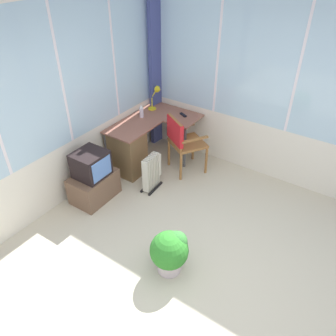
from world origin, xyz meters
TOP-DOWN VIEW (x-y plane):
  - ground at (0.00, 0.00)m, footprint 5.72×5.58m
  - north_window_panel at (0.00, 2.32)m, footprint 4.72×0.07m
  - east_window_panel at (2.39, 0.00)m, footprint 0.07×4.58m
  - curtain_corner at (2.26, 2.19)m, footprint 0.25×0.09m
  - desk at (1.28, 1.97)m, footprint 1.37×0.98m
  - desk_lamp at (2.10, 2.06)m, footprint 0.23×0.20m
  - tv_remote at (2.12, 1.56)m, footprint 0.10×0.15m
  - spray_bottle at (1.70, 2.07)m, footprint 0.06×0.06m
  - wooden_armchair at (1.69, 1.32)m, footprint 0.66×0.66m
  - tv_on_stand at (0.44, 1.97)m, footprint 0.65×0.45m
  - space_heater at (1.09, 1.43)m, footprint 0.40×0.19m
  - potted_plant at (0.00, 0.37)m, footprint 0.43×0.43m

SIDE VIEW (x-z plane):
  - ground at x=0.00m, z-range -0.06..0.00m
  - space_heater at x=1.09m, z-range 0.00..0.56m
  - potted_plant at x=0.00m, z-range 0.04..0.57m
  - tv_on_stand at x=0.44m, z-range -0.04..0.71m
  - desk at x=1.28m, z-range 0.04..0.77m
  - wooden_armchair at x=1.69m, z-range 0.13..1.07m
  - tv_remote at x=2.12m, z-range 0.74..0.76m
  - spray_bottle at x=1.70m, z-range 0.73..0.95m
  - desk_lamp at x=2.10m, z-range 0.80..1.18m
  - curtain_corner at x=2.26m, z-range 0.00..2.66m
  - east_window_panel at x=2.39m, z-range 0.00..2.76m
  - north_window_panel at x=0.00m, z-range 0.00..2.76m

